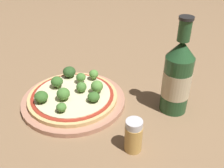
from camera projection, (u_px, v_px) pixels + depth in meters
The scene contains 15 objects.
ground_plane at pixel (79, 101), 0.67m from camera, with size 3.00×3.00×0.00m, color #846647.
plate at pixel (74, 100), 0.66m from camera, with size 0.26×0.26×0.01m.
pizza at pixel (73, 96), 0.66m from camera, with size 0.22×0.22×0.01m.
broccoli_floret_0 at pixel (97, 86), 0.65m from camera, with size 0.03×0.03×0.03m.
broccoli_floret_1 at pixel (81, 87), 0.65m from camera, with size 0.03×0.03×0.03m.
broccoli_floret_2 at pixel (94, 74), 0.70m from camera, with size 0.02×0.02×0.03m.
broccoli_floret_3 at pixel (41, 97), 0.61m from camera, with size 0.03×0.03×0.03m.
broccoli_floret_4 at pixel (94, 97), 0.62m from camera, with size 0.03×0.03×0.02m.
broccoli_floret_5 at pixel (63, 94), 0.62m from camera, with size 0.03×0.03×0.03m.
broccoli_floret_6 at pixel (57, 82), 0.67m from camera, with size 0.03×0.03×0.03m.
broccoli_floret_7 at pixel (81, 77), 0.69m from camera, with size 0.03×0.03×0.03m.
broccoli_floret_8 at pixel (61, 107), 0.58m from camera, with size 0.02×0.02×0.02m.
broccoli_floret_9 at pixel (69, 72), 0.71m from camera, with size 0.03×0.03×0.03m.
beer_bottle at pixel (177, 77), 0.60m from camera, with size 0.07×0.07×0.23m.
pepper_shaker at pixel (134, 136), 0.51m from camera, with size 0.04×0.04×0.07m.
Camera 1 is at (-0.12, -0.53, 0.40)m, focal length 42.00 mm.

